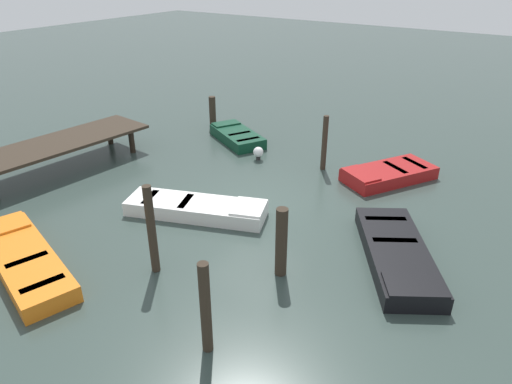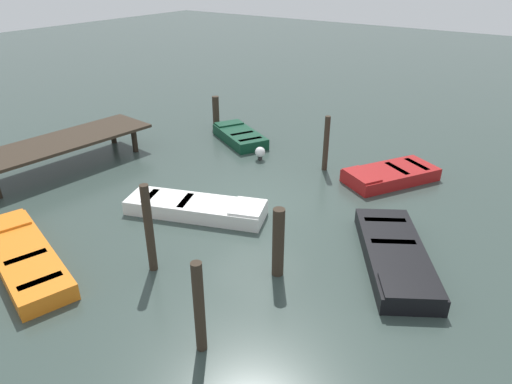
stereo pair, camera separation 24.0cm
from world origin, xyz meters
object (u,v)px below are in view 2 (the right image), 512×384
(mooring_piling_mid_left, at_px, (216,112))
(mooring_piling_mid_right, at_px, (199,308))
(rowboat_white, at_px, (197,207))
(mooring_piling_near_right, at_px, (326,144))
(mooring_piling_far_right, at_px, (149,229))
(marker_buoy, at_px, (260,152))
(dock_segment, at_px, (60,144))
(rowboat_red, at_px, (390,175))
(mooring_piling_far_left, at_px, (278,243))
(rowboat_dark_green, at_px, (240,136))
(rowboat_orange, at_px, (23,257))
(rowboat_black, at_px, (395,255))

(mooring_piling_mid_left, distance_m, mooring_piling_mid_right, 12.59)
(rowboat_white, bearing_deg, mooring_piling_mid_right, -68.05)
(mooring_piling_mid_right, distance_m, mooring_piling_near_right, 8.72)
(mooring_piling_mid_left, relative_size, mooring_piling_near_right, 0.69)
(mooring_piling_far_right, xyz_separation_m, marker_buoy, (6.74, 1.68, -0.80))
(dock_segment, height_order, rowboat_red, dock_segment)
(mooring_piling_far_left, bearing_deg, rowboat_dark_green, 42.82)
(rowboat_white, distance_m, mooring_piling_mid_left, 7.59)
(rowboat_dark_green, height_order, mooring_piling_mid_right, mooring_piling_mid_right)
(dock_segment, relative_size, mooring_piling_far_right, 2.94)
(mooring_piling_far_left, height_order, mooring_piling_mid_right, mooring_piling_mid_right)
(mooring_piling_mid_left, xyz_separation_m, mooring_piling_far_left, (-7.16, -7.74, 0.19))
(dock_segment, xyz_separation_m, mooring_piling_far_right, (-2.33, -6.85, 0.23))
(rowboat_orange, bearing_deg, rowboat_dark_green, -68.71)
(rowboat_red, relative_size, rowboat_white, 0.81)
(rowboat_dark_green, distance_m, mooring_piling_near_right, 4.09)
(rowboat_white, xyz_separation_m, mooring_piling_far_right, (-2.50, -0.89, 0.87))
(dock_segment, relative_size, rowboat_black, 1.63)
(dock_segment, distance_m, rowboat_white, 5.99)
(rowboat_red, height_order, mooring_piling_mid_left, mooring_piling_mid_left)
(rowboat_orange, bearing_deg, mooring_piling_near_right, -93.26)
(rowboat_orange, distance_m, marker_buoy, 8.41)
(dock_segment, xyz_separation_m, rowboat_orange, (-3.95, -4.25, -0.64))
(mooring_piling_mid_right, bearing_deg, mooring_piling_far_left, 1.80)
(rowboat_white, relative_size, mooring_piling_mid_left, 3.11)
(rowboat_black, bearing_deg, mooring_piling_far_left, -78.40)
(rowboat_orange, distance_m, mooring_piling_far_left, 5.97)
(rowboat_white, height_order, mooring_piling_mid_right, mooring_piling_mid_right)
(mooring_piling_mid_left, bearing_deg, rowboat_red, -96.71)
(dock_segment, height_order, mooring_piling_mid_left, mooring_piling_mid_left)
(rowboat_black, xyz_separation_m, mooring_piling_near_right, (3.87, 3.88, 0.72))
(rowboat_dark_green, height_order, mooring_piling_mid_left, mooring_piling_mid_left)
(rowboat_dark_green, height_order, mooring_piling_far_left, mooring_piling_far_left)
(rowboat_red, distance_m, mooring_piling_mid_right, 8.95)
(mooring_piling_mid_right, bearing_deg, rowboat_dark_green, 33.36)
(mooring_piling_mid_left, xyz_separation_m, mooring_piling_mid_right, (-9.87, -7.82, 0.31))
(mooring_piling_mid_right, relative_size, marker_buoy, 3.99)
(mooring_piling_far_left, xyz_separation_m, marker_buoy, (5.24, 4.12, -0.56))
(dock_segment, bearing_deg, marker_buoy, -44.05)
(mooring_piling_mid_right, bearing_deg, rowboat_red, -1.28)
(mooring_piling_mid_left, xyz_separation_m, marker_buoy, (-1.93, -3.61, -0.36))
(rowboat_black, distance_m, mooring_piling_far_left, 2.87)
(rowboat_red, relative_size, mooring_piling_mid_left, 2.51)
(mooring_piling_far_left, bearing_deg, marker_buoy, 38.23)
(rowboat_white, height_order, mooring_piling_far_left, mooring_piling_far_left)
(rowboat_black, xyz_separation_m, mooring_piling_mid_left, (5.23, 9.77, 0.43))
(rowboat_red, bearing_deg, rowboat_white, -4.71)
(mooring_piling_mid_left, relative_size, marker_buoy, 2.71)
(rowboat_white, xyz_separation_m, mooring_piling_far_left, (-1.00, -3.34, 0.62))
(rowboat_red, xyz_separation_m, rowboat_orange, (-9.34, 5.33, -0.00))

